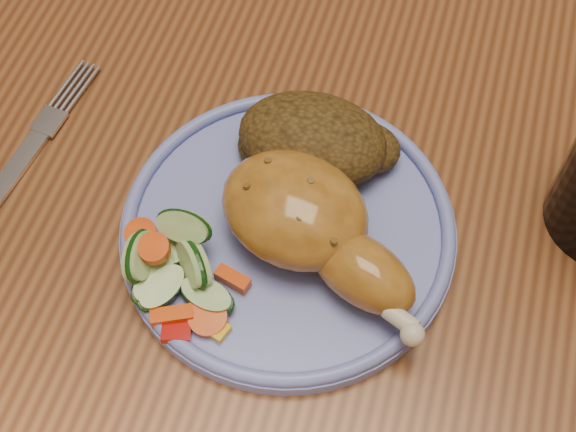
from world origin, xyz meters
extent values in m
plane|color=#502D1B|center=(0.00, 0.00, 0.00)|extent=(4.00, 4.00, 0.00)
cube|color=brown|center=(0.00, 0.00, 0.73)|extent=(0.90, 1.40, 0.04)
cylinder|color=#4C2D16|center=(-0.18, 0.37, 0.21)|extent=(0.04, 0.04, 0.41)
cylinder|color=#4C2D16|center=(0.18, 0.37, 0.21)|extent=(0.04, 0.04, 0.41)
cylinder|color=#4C2D16|center=(0.18, 0.73, 0.21)|extent=(0.04, 0.04, 0.41)
cylinder|color=#6C76C8|center=(-0.03, -0.12, 0.76)|extent=(0.24, 0.24, 0.01)
torus|color=#6C76C8|center=(-0.03, -0.12, 0.77)|extent=(0.23, 0.23, 0.01)
ellipsoid|color=#B07124|center=(-0.02, -0.12, 0.79)|extent=(0.12, 0.11, 0.06)
ellipsoid|color=#B07124|center=(0.03, -0.15, 0.78)|extent=(0.09, 0.07, 0.04)
sphere|color=beige|center=(0.07, -0.18, 0.78)|extent=(0.02, 0.02, 0.02)
ellipsoid|color=#4E3613|center=(-0.03, -0.06, 0.78)|extent=(0.11, 0.08, 0.05)
ellipsoid|color=#4E3613|center=(0.01, -0.05, 0.77)|extent=(0.05, 0.04, 0.03)
ellipsoid|color=#4E3613|center=(-0.06, -0.06, 0.77)|extent=(0.05, 0.04, 0.02)
cube|color=#A50A05|center=(-0.07, -0.21, 0.77)|extent=(0.02, 0.02, 0.01)
cube|color=#E5A507|center=(-0.05, -0.21, 0.77)|extent=(0.02, 0.02, 0.01)
cube|color=#F24E08|center=(-0.05, -0.17, 0.77)|extent=(0.03, 0.02, 0.01)
cylinder|color=#F24E08|center=(-0.06, -0.20, 0.77)|extent=(0.03, 0.03, 0.01)
cube|color=#F24E08|center=(-0.08, -0.21, 0.77)|extent=(0.03, 0.02, 0.01)
cylinder|color=#F24E08|center=(-0.12, -0.15, 0.77)|extent=(0.02, 0.02, 0.01)
cylinder|color=#F24E08|center=(-0.10, -0.17, 0.79)|extent=(0.02, 0.02, 0.01)
cylinder|color=#B9D78C|center=(-0.09, -0.19, 0.77)|extent=(0.05, 0.05, 0.02)
cylinder|color=#B9D78C|center=(-0.11, -0.18, 0.78)|extent=(0.03, 0.04, 0.04)
cylinder|color=#B9D78C|center=(-0.10, -0.17, 0.77)|extent=(0.04, 0.04, 0.02)
cylinder|color=#B9D78C|center=(-0.08, -0.17, 0.78)|extent=(0.04, 0.04, 0.04)
cylinder|color=#B9D78C|center=(-0.06, -0.19, 0.77)|extent=(0.04, 0.04, 0.01)
cylinder|color=#B9D78C|center=(-0.09, -0.15, 0.79)|extent=(0.04, 0.04, 0.03)
cylinder|color=#B9D78C|center=(-0.10, -0.19, 0.77)|extent=(0.05, 0.04, 0.02)
cube|color=silver|center=(-0.23, -0.08, 0.75)|extent=(0.03, 0.08, 0.00)
camera|label=1|loc=(0.05, -0.39, 1.25)|focal=50.00mm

